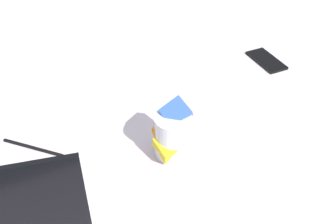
# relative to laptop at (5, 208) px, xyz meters

# --- Properties ---
(bed_mattress) EXTENTS (1.80, 1.40, 0.18)m
(bed_mattress) POSITION_rel_laptop_xyz_m (-0.35, -0.43, -0.13)
(bed_mattress) COLOR silver
(bed_mattress) RESTS_ON ground
(laptop) EXTENTS (0.37, 0.29, 0.23)m
(laptop) POSITION_rel_laptop_xyz_m (0.00, 0.00, 0.00)
(laptop) COLOR silver
(laptop) RESTS_ON bed_mattress
(snack_cup) EXTENTS (0.10, 0.12, 0.14)m
(snack_cup) POSITION_rel_laptop_xyz_m (-0.34, -0.19, 0.01)
(snack_cup) COLOR silver
(snack_cup) RESTS_ON bed_mattress
(cell_phone) EXTENTS (0.12, 0.16, 0.01)m
(cell_phone) POSITION_rel_laptop_xyz_m (-0.67, -0.60, -0.04)
(cell_phone) COLOR black
(cell_phone) RESTS_ON bed_mattress
(charger_cable) EXTENTS (0.16, 0.07, 0.01)m
(charger_cable) POSITION_rel_laptop_xyz_m (0.00, -0.22, -0.04)
(charger_cable) COLOR black
(charger_cable) RESTS_ON bed_mattress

